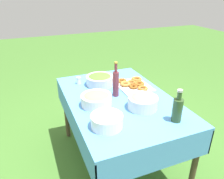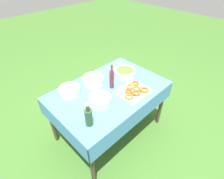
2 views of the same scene
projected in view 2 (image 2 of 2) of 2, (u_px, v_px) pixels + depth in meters
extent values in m
plane|color=#3D6B28|center=(110.00, 130.00, 2.62)|extent=(14.00, 14.00, 0.00)
cube|color=#4C8CD1|center=(109.00, 90.00, 2.15)|extent=(1.41, 0.94, 0.02)
cube|color=#4C8CD1|center=(138.00, 117.00, 1.97)|extent=(1.41, 0.01, 0.22)
cube|color=#4C8CD1|center=(87.00, 83.00, 2.49)|extent=(1.41, 0.01, 0.22)
cube|color=#4C8CD1|center=(62.00, 129.00, 1.84)|extent=(0.01, 0.94, 0.22)
cube|color=#4C8CD1|center=(143.00, 76.00, 2.61)|extent=(0.01, 0.94, 0.22)
cylinder|color=#473828|center=(92.00, 164.00, 1.81)|extent=(0.05, 0.05, 0.75)
cylinder|color=#473828|center=(161.00, 104.00, 2.52)|extent=(0.05, 0.05, 0.75)
cylinder|color=#473828|center=(52.00, 122.00, 2.26)|extent=(0.05, 0.05, 0.75)
cylinder|color=#473828|center=(120.00, 81.00, 2.98)|extent=(0.05, 0.05, 0.75)
cylinder|color=silver|center=(125.00, 73.00, 2.35)|extent=(0.29, 0.29, 0.10)
ellipsoid|color=#51892D|center=(125.00, 71.00, 2.33)|extent=(0.25, 0.25, 0.07)
cylinder|color=silver|center=(100.00, 100.00, 1.92)|extent=(0.25, 0.25, 0.10)
ellipsoid|color=tan|center=(100.00, 98.00, 1.89)|extent=(0.22, 0.22, 0.07)
cube|color=silver|center=(133.00, 92.00, 2.10)|extent=(0.37, 0.31, 0.02)
torus|color=#B27533|center=(130.00, 86.00, 2.15)|extent=(0.15, 0.15, 0.03)
torus|color=brown|center=(129.00, 91.00, 2.08)|extent=(0.12, 0.12, 0.03)
torus|color=#93561E|center=(136.00, 93.00, 2.05)|extent=(0.14, 0.14, 0.03)
torus|color=#A36628|center=(145.00, 90.00, 2.09)|extent=(0.16, 0.16, 0.03)
torus|color=#A36628|center=(129.00, 97.00, 2.00)|extent=(0.15, 0.15, 0.03)
torus|color=#A36628|center=(136.00, 88.00, 2.12)|extent=(0.13, 0.13, 0.02)
torus|color=#93561E|center=(135.00, 83.00, 2.20)|extent=(0.11, 0.11, 0.03)
cylinder|color=white|center=(70.00, 93.00, 2.08)|extent=(0.24, 0.24, 0.01)
cylinder|color=white|center=(70.00, 93.00, 2.07)|extent=(0.24, 0.24, 0.01)
cylinder|color=white|center=(70.00, 92.00, 2.06)|extent=(0.24, 0.24, 0.01)
cylinder|color=white|center=(70.00, 91.00, 2.06)|extent=(0.24, 0.24, 0.01)
cylinder|color=white|center=(69.00, 90.00, 2.05)|extent=(0.24, 0.24, 0.01)
cylinder|color=white|center=(69.00, 90.00, 2.04)|extent=(0.24, 0.24, 0.01)
cylinder|color=white|center=(69.00, 89.00, 2.03)|extent=(0.24, 0.24, 0.01)
cylinder|color=white|center=(69.00, 88.00, 2.03)|extent=(0.24, 0.24, 0.01)
cylinder|color=#2D4723|center=(89.00, 118.00, 1.66)|extent=(0.08, 0.08, 0.19)
cylinder|color=#2D4723|center=(88.00, 108.00, 1.58)|extent=(0.03, 0.03, 0.07)
cylinder|color=#B7B7B7|center=(87.00, 105.00, 1.56)|extent=(0.04, 0.04, 0.02)
cylinder|color=maroon|center=(112.00, 79.00, 2.11)|extent=(0.06, 0.06, 0.24)
cylinder|color=maroon|center=(112.00, 68.00, 2.01)|extent=(0.03, 0.03, 0.08)
cylinder|color=#A58C33|center=(112.00, 64.00, 1.98)|extent=(0.03, 0.03, 0.02)
cylinder|color=white|center=(93.00, 80.00, 2.22)|extent=(0.27, 0.27, 0.10)
ellipsoid|color=tan|center=(93.00, 78.00, 2.20)|extent=(0.24, 0.24, 0.07)
cylinder|color=white|center=(119.00, 66.00, 2.53)|extent=(0.05, 0.05, 0.06)
cylinder|color=silver|center=(119.00, 64.00, 2.51)|extent=(0.05, 0.05, 0.01)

